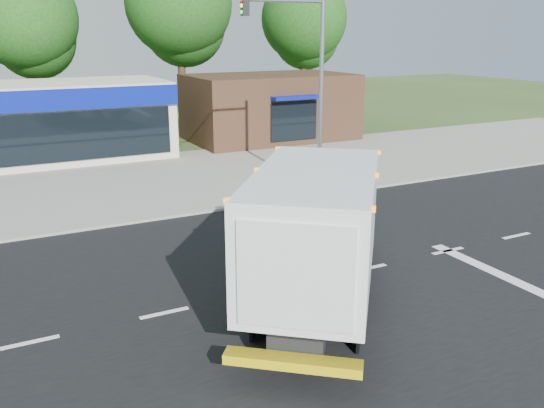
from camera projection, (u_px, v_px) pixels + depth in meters
The scene contains 10 objects.
ground at pixel (368, 269), 16.43m from camera, with size 120.00×120.00×0.00m, color #385123.
road_asphalt at pixel (368, 269), 16.43m from camera, with size 60.00×14.00×0.02m, color black.
sidewalk at pixel (248, 197), 23.41m from camera, with size 60.00×2.40×0.12m, color gray.
parking_apron at pixel (199, 169), 28.37m from camera, with size 60.00×9.00×0.02m, color gray.
lane_markings at pixel (438, 277), 15.86m from camera, with size 55.20×7.00×0.01m.
ems_box_truck at pixel (319, 224), 13.86m from camera, with size 6.94×7.86×3.57m.
emergency_worker at pixel (250, 291), 12.96m from camera, with size 0.75×0.68×1.82m.
brown_storefront at pixel (270, 107), 35.95m from camera, with size 10.00×6.70×4.00m.
traffic_signal_pole at pixel (307, 74), 22.53m from camera, with size 3.51×0.25×8.00m.
background_trees at pixel (108, 18), 37.97m from camera, with size 36.77×7.39×12.10m.
Camera 1 is at (-9.38, -12.29, 6.48)m, focal length 38.00 mm.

